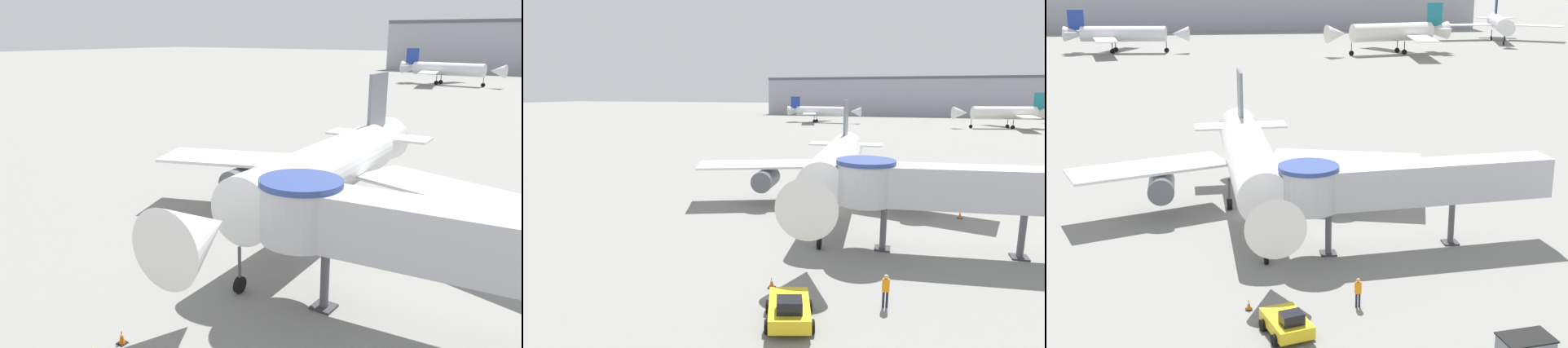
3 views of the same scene
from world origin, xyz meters
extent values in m
plane|color=gray|center=(0.00, 0.00, 0.00)|extent=(800.00, 800.00, 0.00)
cylinder|color=white|center=(0.18, -1.09, 4.44)|extent=(4.61, 18.62, 3.72)
cone|color=white|center=(0.80, -13.84, 4.44)|extent=(3.91, 4.26, 3.72)
cone|color=white|center=(-0.33, 9.43, 4.44)|extent=(3.98, 5.75, 3.72)
cube|color=white|center=(-7.93, 0.97, 3.79)|extent=(13.08, 8.57, 0.22)
cube|color=white|center=(8.05, 1.75, 3.79)|extent=(13.04, 7.57, 0.22)
cube|color=slate|center=(-0.32, 9.15, 7.79)|extent=(0.42, 3.66, 4.83)
cube|color=white|center=(-0.34, 9.71, 5.10)|extent=(8.47, 2.96, 0.18)
cylinder|color=#565960|center=(-6.90, -0.04, 2.52)|extent=(2.22, 3.75, 2.04)
cylinder|color=#565960|center=(7.12, 0.64, 2.52)|extent=(2.22, 3.75, 2.04)
cylinder|color=#4C4C51|center=(0.63, -10.41, 1.52)|extent=(0.18, 0.18, 2.14)
cylinder|color=black|center=(0.63, -10.41, 0.45)|extent=(0.30, 0.91, 0.90)
cylinder|color=#4C4C51|center=(-1.60, 1.13, 1.52)|extent=(0.22, 0.22, 2.14)
cylinder|color=black|center=(-1.60, 1.13, 0.45)|extent=(0.44, 0.92, 0.90)
cylinder|color=#4C4C51|center=(1.74, 1.30, 1.52)|extent=(0.22, 0.22, 2.14)
cylinder|color=black|center=(1.74, 1.30, 0.45)|extent=(0.44, 0.92, 0.90)
cube|color=#B7B7BC|center=(12.28, -8.47, 4.76)|extent=(17.60, 4.44, 2.80)
cylinder|color=#B7B7BC|center=(3.62, -9.40, 4.76)|extent=(3.90, 3.90, 2.80)
cylinder|color=navy|center=(3.62, -9.40, 6.31)|extent=(4.10, 4.09, 0.30)
cylinder|color=#56565B|center=(5.00, -9.25, 1.68)|extent=(0.44, 0.44, 3.36)
cube|color=#333338|center=(5.00, -9.25, 0.06)|extent=(1.10, 1.10, 0.12)
cylinder|color=#56565B|center=(14.01, -8.29, 1.68)|extent=(0.44, 0.44, 3.36)
cube|color=#333338|center=(14.01, -8.29, 0.06)|extent=(1.10, 1.10, 0.12)
cube|color=yellow|center=(1.11, -20.19, 0.67)|extent=(2.84, 3.73, 0.69)
cube|color=black|center=(1.32, -20.90, 1.32)|extent=(1.40, 1.22, 0.62)
cylinder|color=black|center=(0.39, -21.35, 0.32)|extent=(0.49, 0.71, 0.65)
cylinder|color=black|center=(2.34, -20.78, 0.32)|extent=(0.49, 0.71, 0.65)
cylinder|color=black|center=(-0.12, -19.60, 0.32)|extent=(0.49, 0.71, 0.65)
cylinder|color=black|center=(1.82, -19.03, 0.32)|extent=(0.49, 0.71, 0.65)
cube|color=black|center=(12.89, -24.18, 1.21)|extent=(2.92, 2.17, 0.08)
cube|color=black|center=(11.28, 0.14, 0.02)|extent=(0.40, 0.40, 0.04)
cone|color=orange|center=(11.28, 0.14, 0.36)|extent=(0.28, 0.28, 0.63)
cylinder|color=white|center=(11.28, 0.14, 0.43)|extent=(0.15, 0.15, 0.08)
cube|color=black|center=(-0.81, -17.04, 0.02)|extent=(0.40, 0.40, 0.04)
cone|color=orange|center=(-0.81, -17.04, 0.35)|extent=(0.27, 0.27, 0.62)
cylinder|color=white|center=(-0.81, -17.04, 0.43)|extent=(0.15, 0.15, 0.07)
cylinder|color=#1E2338|center=(5.45, -17.47, 0.44)|extent=(0.13, 0.13, 0.89)
cylinder|color=#1E2338|center=(5.63, -17.43, 0.44)|extent=(0.13, 0.13, 0.89)
cube|color=orange|center=(5.54, -17.45, 1.24)|extent=(0.38, 0.26, 0.70)
sphere|color=tan|center=(5.54, -17.45, 1.71)|extent=(0.24, 0.24, 0.24)
cylinder|color=white|center=(35.94, 103.93, 4.82)|extent=(19.27, 8.00, 3.97)
cone|color=white|center=(23.06, 101.05, 4.82)|extent=(5.13, 4.83, 3.97)
cone|color=white|center=(46.50, 106.30, 4.82)|extent=(6.68, 5.18, 3.97)
cube|color=white|center=(36.66, 113.33, 4.12)|extent=(11.18, 14.48, 0.22)
cube|color=white|center=(40.61, 95.73, 4.12)|extent=(5.97, 14.44, 0.22)
cube|color=#19707F|center=(46.21, 106.23, 8.39)|extent=(3.75, 1.06, 5.16)
cube|color=white|center=(46.79, 106.36, 5.51)|extent=(4.68, 9.92, 0.18)
cylinder|color=#4C4C51|center=(26.57, 101.83, 1.69)|extent=(0.18, 0.18, 2.28)
cylinder|color=black|center=(26.57, 101.83, 0.55)|extent=(1.13, 0.49, 1.10)
cylinder|color=#4C4C51|center=(37.85, 106.19, 1.69)|extent=(0.22, 0.22, 2.28)
cylinder|color=black|center=(37.85, 106.19, 0.55)|extent=(1.16, 0.63, 1.10)
cylinder|color=#4C4C51|center=(38.63, 102.70, 1.69)|extent=(0.22, 0.22, 2.28)
cylinder|color=black|center=(38.63, 102.70, 0.55)|extent=(1.16, 0.63, 1.10)
cylinder|color=white|center=(69.96, 127.47, 4.55)|extent=(8.46, 19.73, 3.72)
cone|color=white|center=(66.65, 114.65, 4.55)|extent=(4.63, 4.90, 3.72)
cone|color=white|center=(72.71, 138.13, 4.55)|extent=(5.00, 6.34, 3.72)
cube|color=white|center=(61.90, 132.47, 3.90)|extent=(14.63, 5.53, 0.22)
cube|color=white|center=(79.42, 127.94, 3.90)|extent=(14.62, 11.65, 0.22)
cube|color=#141E4C|center=(72.64, 137.86, 7.90)|extent=(1.18, 3.72, 4.84)
cube|color=white|center=(72.78, 138.40, 5.20)|extent=(10.13, 5.01, 0.18)
cylinder|color=#4C4C51|center=(67.52, 118.04, 1.62)|extent=(0.18, 0.18, 2.14)
cylinder|color=black|center=(67.52, 118.04, 0.55)|extent=(0.53, 1.13, 1.10)
cylinder|color=#4C4C51|center=(68.94, 130.24, 1.62)|extent=(0.22, 0.22, 2.14)
cylinder|color=black|center=(68.94, 130.24, 0.55)|extent=(0.66, 1.17, 1.10)
cylinder|color=#4C4C51|center=(72.19, 129.40, 1.62)|extent=(0.22, 0.22, 2.14)
cylinder|color=black|center=(72.19, 129.40, 0.55)|extent=(0.66, 1.17, 1.10)
cylinder|color=silver|center=(-23.28, 113.17, 4.22)|extent=(19.20, 5.24, 3.42)
cone|color=silver|center=(-10.62, 111.94, 4.22)|extent=(4.07, 3.77, 3.42)
cone|color=silver|center=(-33.91, 114.21, 4.22)|extent=(5.43, 3.90, 3.42)
cube|color=silver|center=(-26.32, 106.02, 3.63)|extent=(6.81, 12.09, 0.22)
cube|color=silver|center=(-24.88, 120.77, 3.63)|extent=(8.64, 12.23, 0.22)
cube|color=navy|center=(-33.65, 114.18, 7.30)|extent=(3.63, 0.59, 4.44)
cube|color=silver|center=(-34.16, 114.23, 4.82)|extent=(3.27, 7.96, 0.18)
cylinder|color=#4C4C51|center=(-13.91, 112.26, 1.53)|extent=(0.18, 0.18, 1.97)
cylinder|color=black|center=(-13.91, 112.26, 0.55)|extent=(1.12, 0.37, 1.10)
cylinder|color=#4C4C51|center=(-25.79, 111.87, 1.53)|extent=(0.22, 0.22, 1.97)
cylinder|color=black|center=(-25.79, 111.87, 0.55)|extent=(1.13, 0.50, 1.10)
cylinder|color=#4C4C51|center=(-25.49, 114.93, 1.53)|extent=(0.22, 0.22, 1.97)
cylinder|color=black|center=(-25.49, 114.93, 0.55)|extent=(1.13, 0.50, 1.10)
cube|color=#999EA8|center=(7.42, 175.00, 8.63)|extent=(137.33, 19.92, 17.27)
camera|label=1|loc=(15.44, -29.54, 13.11)|focal=35.00mm
camera|label=2|loc=(5.91, -37.59, 11.01)|focal=28.00mm
camera|label=3|loc=(-1.99, -55.43, 19.31)|focal=50.00mm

